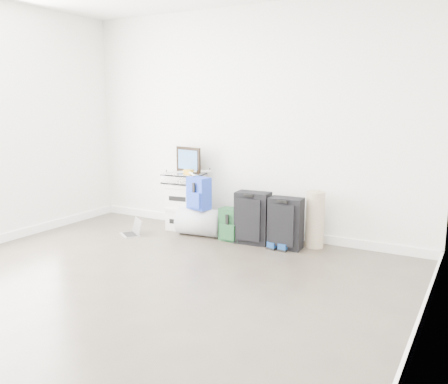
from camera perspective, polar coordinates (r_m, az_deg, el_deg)
The scene contains 14 objects.
ground at distance 4.00m, azimuth -14.09°, elevation -12.96°, with size 5.00×5.00×0.00m, color #3B312A.
room_envelope at distance 3.69m, azimuth -15.12°, elevation 12.50°, with size 4.52×5.02×2.71m.
boxes_stack at distance 6.02m, azimuth -4.77°, elevation -1.73°, with size 0.44×0.37×0.59m.
briefcase at distance 5.95m, azimuth -4.82°, elevation 1.65°, with size 0.47×0.34×0.13m, color #B2B2B7.
painting at distance 6.00m, azimuth -4.33°, elevation 3.90°, with size 0.42×0.13×0.32m.
drone at distance 5.88m, azimuth -4.30°, elevation 2.46°, with size 0.43×0.43×0.05m.
duffel_bag at distance 5.76m, azimuth -2.90°, elevation -3.61°, with size 0.33×0.33×0.54m, color gray.
blue_backpack at distance 5.65m, azimuth -3.10°, elevation -0.22°, with size 0.31×0.26×0.38m.
large_suitcase at distance 5.40m, azimuth 3.45°, elevation -3.13°, with size 0.40×0.28×0.60m.
green_backpack at distance 5.52m, azimuth 0.87°, elevation -4.03°, with size 0.29×0.22×0.38m.
carry_on at distance 5.24m, azimuth 7.40°, elevation -3.76°, with size 0.38×0.26×0.57m.
shoes at distance 5.30m, azimuth 6.93°, elevation -6.32°, with size 0.25×0.27×0.08m.
rolled_rug at distance 5.34m, azimuth 10.89°, elevation -3.29°, with size 0.21×0.21×0.63m, color gray.
laptop at distance 5.89m, azimuth -10.91°, elevation -4.65°, with size 0.34×0.32×0.19m.
Camera 1 is at (2.58, -2.62, 1.58)m, focal length 38.00 mm.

